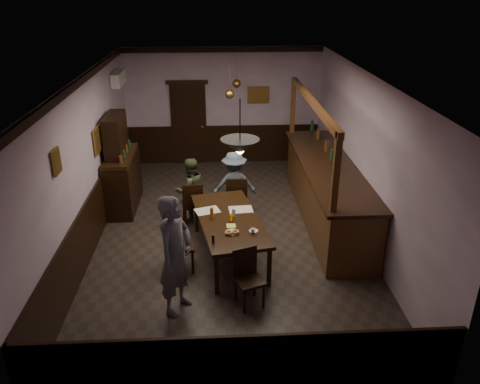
{
  "coord_description": "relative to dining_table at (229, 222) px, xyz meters",
  "views": [
    {
      "loc": [
        -0.22,
        -7.89,
        4.48
      ],
      "look_at": [
        0.18,
        -0.58,
        1.15
      ],
      "focal_mm": 35.0,
      "sensor_mm": 36.0,
      "label": 1
    }
  ],
  "objects": [
    {
      "name": "beer_glass",
      "position": [
        -0.29,
        0.02,
        0.16
      ],
      "size": [
        0.06,
        0.06,
        0.2
      ],
      "primitive_type": "cylinder",
      "color": "#BF721E",
      "rests_on": "dining_table"
    },
    {
      "name": "pastry_ring_b",
      "position": [
        0.09,
        -0.54,
        0.1
      ],
      "size": [
        0.13,
        0.13,
        0.04
      ],
      "primitive_type": "torus",
      "color": "#C68C47",
      "rests_on": "pastry_plate"
    },
    {
      "name": "saucer",
      "position": [
        0.38,
        -0.47,
        0.07
      ],
      "size": [
        0.15,
        0.15,
        0.01
      ],
      "primitive_type": "cylinder",
      "color": "white",
      "rests_on": "dining_table"
    },
    {
      "name": "picture_back",
      "position": [
        0.92,
        4.74,
        1.11
      ],
      "size": [
        0.55,
        0.04,
        0.42
      ],
      "color": "olive",
      "rests_on": "ground"
    },
    {
      "name": "pepper_mill",
      "position": [
        -0.27,
        -0.81,
        0.13
      ],
      "size": [
        0.04,
        0.04,
        0.14
      ],
      "primitive_type": "cylinder",
      "color": "black",
      "rests_on": "dining_table"
    },
    {
      "name": "pendant_brass_mid",
      "position": [
        0.12,
        2.64,
        1.61
      ],
      "size": [
        0.2,
        0.2,
        0.81
      ],
      "color": "#BF8C3F",
      "rests_on": "ground"
    },
    {
      "name": "picture_left_small",
      "position": [
        -2.44,
        -0.82,
        1.46
      ],
      "size": [
        0.04,
        0.28,
        0.36
      ],
      "color": "olive",
      "rests_on": "ground"
    },
    {
      "name": "newspaper_right",
      "position": [
        0.22,
        0.32,
        0.07
      ],
      "size": [
        0.44,
        0.33,
        0.01
      ],
      "primitive_type": "cube",
      "rotation": [
        0.0,
        0.0,
        0.08
      ],
      "color": "silver",
      "rests_on": "dining_table"
    },
    {
      "name": "chair_far_right",
      "position": [
        0.19,
        1.33,
        -0.16
      ],
      "size": [
        0.42,
        0.42,
        0.96
      ],
      "rotation": [
        0.0,
        0.0,
        3.12
      ],
      "color": "black",
      "rests_on": "ground"
    },
    {
      "name": "room",
      "position": [
        0.02,
        0.78,
        0.81
      ],
      "size": [
        5.01,
        8.01,
        3.01
      ],
      "color": "#2D2621",
      "rests_on": "ground"
    },
    {
      "name": "newspaper_left",
      "position": [
        -0.37,
        0.3,
        0.07
      ],
      "size": [
        0.49,
        0.42,
        0.01
      ],
      "primitive_type": "cube",
      "rotation": [
        0.0,
        0.0,
        0.32
      ],
      "color": "silver",
      "rests_on": "dining_table"
    },
    {
      "name": "coffee_cup",
      "position": [
        0.37,
        -0.54,
        0.11
      ],
      "size": [
        0.09,
        0.09,
        0.07
      ],
      "primitive_type": "imported",
      "rotation": [
        0.0,
        0.0,
        0.18
      ],
      "color": "white",
      "rests_on": "saucer"
    },
    {
      "name": "chair_far_left",
      "position": [
        -0.68,
        1.17,
        -0.18
      ],
      "size": [
        0.46,
        0.46,
        0.92
      ],
      "rotation": [
        0.0,
        0.0,
        3.3
      ],
      "color": "black",
      "rests_on": "ground"
    },
    {
      "name": "pastry_plate",
      "position": [
        0.03,
        -0.5,
        0.07
      ],
      "size": [
        0.22,
        0.22,
        0.01
      ],
      "primitive_type": "cylinder",
      "color": "white",
      "rests_on": "dining_table"
    },
    {
      "name": "picture_left_large",
      "position": [
        -2.44,
        1.58,
        1.01
      ],
      "size": [
        0.04,
        0.62,
        0.48
      ],
      "color": "olive",
      "rests_on": "ground"
    },
    {
      "name": "person_seated_right",
      "position": [
        0.16,
        1.61,
        0.0
      ],
      "size": [
        0.93,
        0.59,
        1.37
      ],
      "primitive_type": "imported",
      "rotation": [
        0.0,
        0.0,
        3.24
      ],
      "color": "slate",
      "rests_on": "ground"
    },
    {
      "name": "sideboard",
      "position": [
        -2.19,
        2.13,
        0.13
      ],
      "size": [
        0.55,
        1.53,
        2.02
      ],
      "color": "black",
      "rests_on": "ground"
    },
    {
      "name": "chair_side",
      "position": [
        -0.88,
        -0.36,
        -0.17
      ],
      "size": [
        0.43,
        0.43,
        0.95
      ],
      "rotation": [
        0.0,
        0.0,
        1.62
      ],
      "color": "black",
      "rests_on": "ground"
    },
    {
      "name": "napkin",
      "position": [
        0.03,
        -0.27,
        0.07
      ],
      "size": [
        0.17,
        0.17,
        0.0
      ],
      "primitive_type": "cube",
      "rotation": [
        0.0,
        0.0,
        0.18
      ],
      "color": "#E6EE58",
      "rests_on": "dining_table"
    },
    {
      "name": "person_seated_left",
      "position": [
        -0.73,
        1.44,
        -0.03
      ],
      "size": [
        0.8,
        0.74,
        1.32
      ],
      "primitive_type": "imported",
      "rotation": [
        0.0,
        0.0,
        3.62
      ],
      "color": "#404C2D",
      "rests_on": "ground"
    },
    {
      "name": "pendant_iron",
      "position": [
        0.15,
        -0.79,
        1.63
      ],
      "size": [
        0.56,
        0.56,
        0.8
      ],
      "color": "black",
      "rests_on": "ground"
    },
    {
      "name": "soda_can",
      "position": [
        0.04,
        -0.12,
        0.12
      ],
      "size": [
        0.07,
        0.07,
        0.12
      ],
      "primitive_type": "cylinder",
      "color": "orange",
      "rests_on": "dining_table"
    },
    {
      "name": "pendant_brass_far",
      "position": [
        0.32,
        3.72,
        1.61
      ],
      "size": [
        0.2,
        0.2,
        0.81
      ],
      "color": "#BF8C3F",
      "rests_on": "ground"
    },
    {
      "name": "chair_near",
      "position": [
        0.23,
        -1.31,
        -0.2
      ],
      "size": [
        0.5,
        0.5,
        0.89
      ],
      "rotation": [
        0.0,
        0.0,
        0.36
      ],
      "color": "black",
      "rests_on": "ground"
    },
    {
      "name": "door_back",
      "position": [
        -0.88,
        4.73,
        0.36
      ],
      "size": [
        0.9,
        0.06,
        2.1
      ],
      "primitive_type": "cube",
      "color": "black",
      "rests_on": "ground"
    },
    {
      "name": "dining_table",
      "position": [
        0.0,
        0.0,
        0.0
      ],
      "size": [
        1.38,
        2.35,
        0.75
      ],
      "rotation": [
        0.0,
        0.0,
        0.18
      ],
      "color": "black",
      "rests_on": "ground"
    },
    {
      "name": "person_standing",
      "position": [
        -0.8,
        -1.42,
        0.23
      ],
      "size": [
        0.7,
        0.8,
        1.84
      ],
      "primitive_type": "imported",
      "rotation": [
        0.0,
        0.0,
        1.08
      ],
      "color": "slate",
      "rests_on": "ground"
    },
    {
      "name": "ac_unit",
      "position": [
        -2.36,
        3.68,
        1.76
      ],
      "size": [
        0.2,
        0.85,
        0.3
      ],
      "color": "white",
      "rests_on": "ground"
    },
    {
      "name": "pastry_ring_a",
      "position": [
        -0.02,
        -0.56,
        0.1
      ],
      "size": [
        0.13,
        0.13,
        0.04
      ],
      "primitive_type": "torus",
      "color": "#C68C47",
      "rests_on": "pastry_plate"
    },
    {
      "name": "water_glass",
      "position": [
        0.08,
        0.06,
        0.14
      ],
      "size": [
        0.06,
        0.06,
        0.15
      ],
      "primitive_type": "cylinder",
      "color": "silver",
      "rests_on": "dining_table"
    },
    {
      "name": "bar_counter",
      "position": [
        2.01,
        1.36,
        -0.06
      ],
      "size": [
        1.03,
        4.43,
        2.48
      ],
      "color": "#452612",
      "rests_on": "ground"
    }
  ]
}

